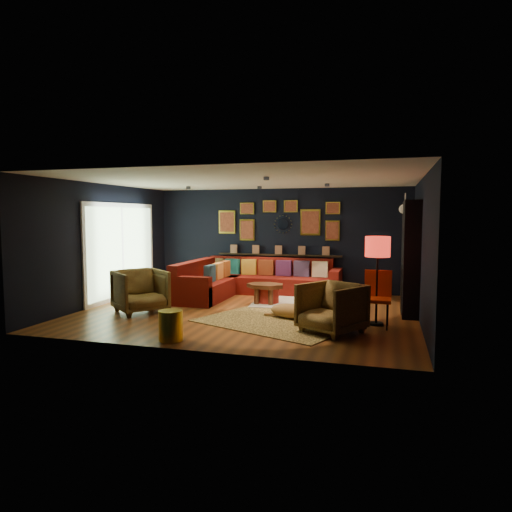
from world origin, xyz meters
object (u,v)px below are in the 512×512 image
(coffee_table, at_px, (265,288))
(armchair_left, at_px, (140,289))
(gold_stool, at_px, (171,325))
(armchair_right, at_px, (332,306))
(sectional, at_px, (245,282))
(floor_lamp, at_px, (378,251))
(orange_chair, at_px, (378,294))
(dog, at_px, (292,308))
(pouf, at_px, (268,295))

(coffee_table, xyz_separation_m, armchair_left, (-2.16, -1.48, 0.10))
(coffee_table, height_order, gold_stool, gold_stool)
(armchair_right, bearing_deg, sectional, 161.74)
(armchair_right, relative_size, floor_lamp, 0.58)
(orange_chair, distance_m, dog, 1.57)
(armchair_left, relative_size, orange_chair, 0.97)
(armchair_left, relative_size, floor_lamp, 0.60)
(sectional, distance_m, coffee_table, 1.26)
(armchair_left, bearing_deg, gold_stool, -98.96)
(armchair_left, bearing_deg, sectional, 9.79)
(coffee_table, relative_size, pouf, 1.84)
(armchair_right, relative_size, orange_chair, 0.93)
(coffee_table, bearing_deg, sectional, 127.61)
(armchair_right, height_order, gold_stool, armchair_right)
(orange_chair, height_order, dog, orange_chair)
(sectional, height_order, gold_stool, sectional)
(coffee_table, height_order, orange_chair, orange_chair)
(gold_stool, distance_m, floor_lamp, 3.72)
(gold_stool, distance_m, orange_chair, 3.54)
(coffee_table, bearing_deg, pouf, 70.25)
(sectional, relative_size, coffee_table, 3.88)
(coffee_table, relative_size, dog, 0.74)
(pouf, xyz_separation_m, dog, (0.81, -1.31, 0.01))
(pouf, bearing_deg, sectional, 131.55)
(orange_chair, xyz_separation_m, floor_lamp, (-0.02, 0.10, 0.73))
(armchair_left, height_order, orange_chair, orange_chair)
(pouf, xyz_separation_m, armchair_right, (1.62, -2.10, 0.26))
(sectional, bearing_deg, coffee_table, -52.39)
(coffee_table, xyz_separation_m, floor_lamp, (2.35, -1.25, 0.94))
(floor_lamp, bearing_deg, armchair_right, -132.09)
(sectional, distance_m, floor_lamp, 3.96)
(orange_chair, bearing_deg, dog, 176.53)
(sectional, relative_size, dog, 2.87)
(sectional, relative_size, floor_lamp, 2.19)
(coffee_table, height_order, floor_lamp, floor_lamp)
(coffee_table, relative_size, floor_lamp, 0.56)
(coffee_table, xyz_separation_m, orange_chair, (2.37, -1.35, 0.21))
(armchair_right, xyz_separation_m, gold_stool, (-2.31, -1.15, -0.22))
(coffee_table, distance_m, pouf, 0.20)
(coffee_table, distance_m, dog, 1.50)
(dog, bearing_deg, armchair_left, -162.58)
(floor_lamp, bearing_deg, coffee_table, 151.98)
(pouf, height_order, dog, dog)
(armchair_left, bearing_deg, coffee_table, -16.47)
(coffee_table, relative_size, gold_stool, 1.89)
(coffee_table, distance_m, armchair_right, 2.61)
(coffee_table, bearing_deg, floor_lamp, -28.02)
(gold_stool, bearing_deg, orange_chair, 30.95)
(armchair_right, bearing_deg, pouf, 160.52)
(pouf, bearing_deg, floor_lamp, -30.11)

